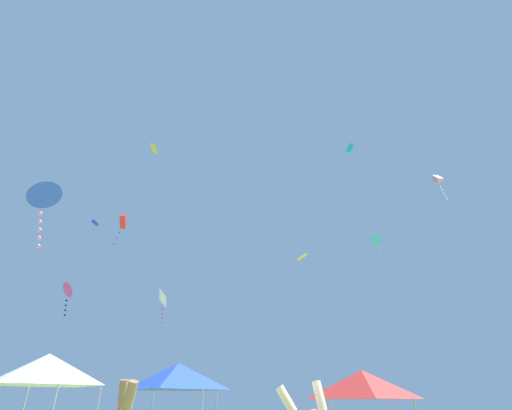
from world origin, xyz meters
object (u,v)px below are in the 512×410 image
Objects in this scene: kite_yellow_delta at (302,256)px; kite_blue_box at (95,223)px; kite_red_box at (123,222)px; kite_magenta_delta at (68,290)px; kite_yellow_diamond at (155,149)px; kite_white_diamond at (164,300)px; kite_cyan_box at (350,149)px; canopy_tent_red at (363,384)px; kite_pink_box at (438,180)px; canopy_tent_white at (46,369)px; canopy_tent_blue at (177,376)px; kite_blue_delta at (44,196)px; kite_cyan_delta at (376,240)px.

kite_blue_box is (-17.15, -7.06, 0.85)m from kite_yellow_delta.
kite_red_box is 0.99× the size of kite_magenta_delta.
kite_white_diamond is at bearing 46.11° from kite_yellow_diamond.
canopy_tent_red is at bearing -104.29° from kite_cyan_box.
kite_yellow_diamond is (-16.87, 19.84, 25.14)m from canopy_tent_red.
kite_pink_box reaches higher than kite_red_box.
kite_white_diamond reaches higher than canopy_tent_red.
kite_pink_box is 36.83m from kite_magenta_delta.
kite_yellow_delta is 1.13× the size of kite_yellow_diamond.
canopy_tent_white is at bearing -179.68° from canopy_tent_red.
kite_yellow_diamond is at bearing -177.72° from kite_pink_box.
kite_blue_delta reaches higher than canopy_tent_blue.
kite_yellow_delta is 0.48× the size of kite_magenta_delta.
kite_yellow_diamond reaches higher than kite_yellow_delta.
kite_yellow_diamond reaches higher than kite_cyan_box.
kite_cyan_box is at bearing 4.46° from kite_magenta_delta.
kite_red_box is at bearing -107.76° from kite_white_diamond.
kite_cyan_box is at bearing -159.27° from kite_pink_box.
canopy_tent_red is 1.48× the size of kite_cyan_delta.
canopy_tent_white is at bearing -130.99° from kite_cyan_box.
kite_pink_box is at bearing 10.68° from kite_red_box.
kite_white_diamond is 1.11× the size of kite_magenta_delta.
kite_white_diamond reaches higher than canopy_tent_white.
canopy_tent_blue is 0.97× the size of canopy_tent_white.
kite_yellow_delta is at bearing 12.87° from kite_magenta_delta.
kite_white_diamond is 2.60× the size of kite_yellow_diamond.
kite_blue_delta is at bearing -179.70° from canopy_tent_red.
kite_magenta_delta is (-9.73, 15.66, 7.22)m from canopy_tent_white.
kite_cyan_box reaches higher than kite_magenta_delta.
kite_yellow_diamond reaches higher than kite_blue_delta.
kite_blue_delta is at bearing -85.71° from kite_white_diamond.
kite_pink_box reaches higher than canopy_tent_red.
canopy_tent_blue is 1.74× the size of kite_cyan_delta.
kite_yellow_diamond is at bearing 48.94° from kite_magenta_delta.
kite_yellow_diamond is at bearing -179.07° from kite_yellow_delta.
kite_yellow_diamond is (-3.97, 19.91, 17.58)m from kite_blue_delta.
kite_magenta_delta is at bearing -132.11° from kite_white_diamond.
kite_pink_box is (26.63, 21.13, 12.45)m from kite_blue_delta.
kite_yellow_delta is (-0.89, 20.10, 11.74)m from canopy_tent_red.
kite_magenta_delta reaches higher than canopy_tent_blue.
canopy_tent_red is at bearing 0.32° from canopy_tent_white.
kite_red_box reaches higher than canopy_tent_blue.
kite_yellow_delta is 18.56m from kite_blue_box.
kite_blue_box is (-1.25, -2.26, -1.13)m from kite_red_box.
kite_yellow_delta reaches higher than canopy_tent_white.
kite_magenta_delta is (-20.56, 15.60, 7.73)m from canopy_tent_red.
canopy_tent_red is 36.20m from kite_yellow_diamond.
kite_yellow_delta is (13.68, -2.13, 3.33)m from kite_white_diamond.
canopy_tent_white is 2.49× the size of kite_blue_box.
kite_cyan_delta is at bearing -0.94° from kite_yellow_diamond.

